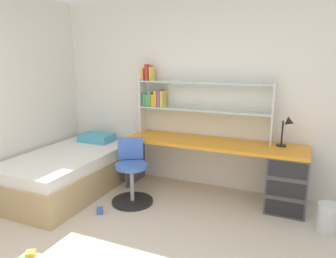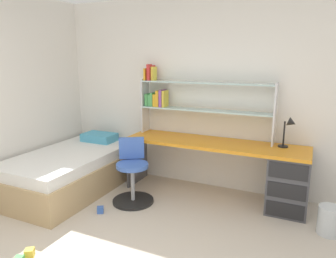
{
  "view_description": "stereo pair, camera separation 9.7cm",
  "coord_description": "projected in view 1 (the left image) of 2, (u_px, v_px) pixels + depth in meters",
  "views": [
    {
      "loc": [
        1.17,
        -1.49,
        1.79
      ],
      "look_at": [
        -0.19,
        1.66,
        1.01
      ],
      "focal_mm": 33.64,
      "sensor_mm": 36.0,
      "label": 1
    },
    {
      "loc": [
        1.26,
        -1.45,
        1.79
      ],
      "look_at": [
        -0.19,
        1.66,
        1.01
      ],
      "focal_mm": 33.64,
      "sensor_mm": 36.0,
      "label": 2
    }
  ],
  "objects": [
    {
      "name": "swivel_chair",
      "position": [
        132.0,
        178.0,
        3.95
      ],
      "size": [
        0.52,
        0.52,
        0.8
      ],
      "color": "black",
      "rests_on": "ground_plane"
    },
    {
      "name": "room_shell",
      "position": [
        68.0,
        103.0,
        3.49
      ],
      "size": [
        5.54,
        6.32,
        2.61
      ],
      "color": "white",
      "rests_on": "ground_plane"
    },
    {
      "name": "desk",
      "position": [
        262.0,
        171.0,
        3.88
      ],
      "size": [
        2.32,
        0.6,
        0.73
      ],
      "color": "orange",
      "rests_on": "ground_plane"
    },
    {
      "name": "bed_platform",
      "position": [
        69.0,
        172.0,
        4.32
      ],
      "size": [
        1.1,
        1.87,
        0.65
      ],
      "color": "tan",
      "rests_on": "ground_plane"
    },
    {
      "name": "desk_lamp",
      "position": [
        288.0,
        127.0,
        3.74
      ],
      "size": [
        0.2,
        0.17,
        0.38
      ],
      "color": "black",
      "rests_on": "desk"
    },
    {
      "name": "toy_block_yellow_3",
      "position": [
        31.0,
        255.0,
        2.86
      ],
      "size": [
        0.11,
        0.11,
        0.08
      ],
      "primitive_type": "cube",
      "rotation": [
        0.0,
        0.0,
        0.58
      ],
      "color": "gold",
      "rests_on": "ground_plane"
    },
    {
      "name": "toy_block_blue_0",
      "position": [
        100.0,
        211.0,
        3.69
      ],
      "size": [
        0.1,
        0.1,
        0.07
      ],
      "primitive_type": "cube",
      "rotation": [
        0.0,
        0.0,
        2.15
      ],
      "color": "#3860B7",
      "rests_on": "ground_plane"
    },
    {
      "name": "waste_bin",
      "position": [
        328.0,
        218.0,
        3.29
      ],
      "size": [
        0.23,
        0.23,
        0.3
      ],
      "primitive_type": "cylinder",
      "color": "silver",
      "rests_on": "ground_plane"
    },
    {
      "name": "bookshelf_hutch",
      "position": [
        185.0,
        97.0,
        4.28
      ],
      "size": [
        1.82,
        0.22,
        0.97
      ],
      "color": "silver",
      "rests_on": "desk"
    }
  ]
}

